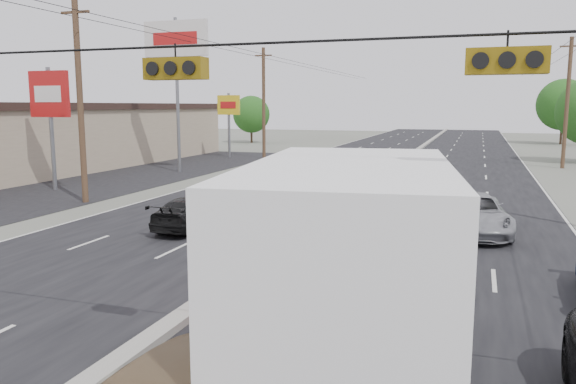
% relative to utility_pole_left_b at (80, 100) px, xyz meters
% --- Properties ---
extents(ground, '(200.00, 200.00, 0.00)m').
position_rel_utility_pole_left_b_xyz_m(ground, '(12.50, -15.00, -5.11)').
color(ground, '#606356').
rests_on(ground, ground).
extents(road_surface, '(20.00, 160.00, 0.02)m').
position_rel_utility_pole_left_b_xyz_m(road_surface, '(12.50, 15.00, -5.11)').
color(road_surface, black).
rests_on(road_surface, ground).
extents(center_median, '(0.50, 160.00, 0.20)m').
position_rel_utility_pole_left_b_xyz_m(center_median, '(12.50, 15.00, -5.01)').
color(center_median, gray).
rests_on(center_median, ground).
extents(strip_mall, '(12.00, 42.00, 4.60)m').
position_rel_utility_pole_left_b_xyz_m(strip_mall, '(-13.50, 10.00, -2.81)').
color(strip_mall, tan).
rests_on(strip_mall, ground).
extents(parking_lot, '(10.00, 42.00, 0.02)m').
position_rel_utility_pole_left_b_xyz_m(parking_lot, '(-4.50, 10.00, -5.11)').
color(parking_lot, black).
rests_on(parking_lot, ground).
extents(utility_pole_left_b, '(1.60, 0.30, 10.00)m').
position_rel_utility_pole_left_b_xyz_m(utility_pole_left_b, '(0.00, 0.00, 0.00)').
color(utility_pole_left_b, '#422D1E').
rests_on(utility_pole_left_b, ground).
extents(utility_pole_left_c, '(1.60, 0.30, 10.00)m').
position_rel_utility_pole_left_b_xyz_m(utility_pole_left_c, '(0.00, 25.00, 0.00)').
color(utility_pole_left_c, '#422D1E').
rests_on(utility_pole_left_c, ground).
extents(utility_pole_right_c, '(1.60, 0.30, 10.00)m').
position_rel_utility_pole_left_b_xyz_m(utility_pole_right_c, '(25.00, 25.00, 0.00)').
color(utility_pole_right_c, '#422D1E').
rests_on(utility_pole_right_c, ground).
extents(traffic_signals, '(25.00, 0.30, 0.54)m').
position_rel_utility_pole_left_b_xyz_m(traffic_signals, '(13.90, -15.00, 0.39)').
color(traffic_signals, black).
rests_on(traffic_signals, ground).
extents(pole_sign_mid, '(2.60, 0.25, 7.00)m').
position_rel_utility_pole_left_b_xyz_m(pole_sign_mid, '(-4.50, 3.00, 0.01)').
color(pole_sign_mid, slate).
rests_on(pole_sign_mid, ground).
extents(pole_sign_billboard, '(5.00, 0.25, 11.00)m').
position_rel_utility_pole_left_b_xyz_m(pole_sign_billboard, '(-2.00, 13.00, 3.76)').
color(pole_sign_billboard, slate).
rests_on(pole_sign_billboard, ground).
extents(pole_sign_far, '(2.20, 0.25, 6.00)m').
position_rel_utility_pole_left_b_xyz_m(pole_sign_far, '(-3.50, 25.00, -0.70)').
color(pole_sign_far, slate).
rests_on(pole_sign_far, ground).
extents(tree_left_far, '(4.80, 4.80, 6.12)m').
position_rel_utility_pole_left_b_xyz_m(tree_left_far, '(-9.50, 45.00, -1.39)').
color(tree_left_far, '#382619').
rests_on(tree_left_far, ground).
extents(tree_right_far, '(6.40, 6.40, 8.16)m').
position_rel_utility_pole_left_b_xyz_m(tree_right_far, '(28.50, 55.00, -0.15)').
color(tree_right_far, '#382619').
rests_on(tree_right_far, ground).
extents(box_truck, '(3.80, 8.25, 4.04)m').
position_rel_utility_pole_left_b_xyz_m(box_truck, '(16.86, -14.59, -3.04)').
color(box_truck, black).
rests_on(box_truck, ground).
extents(red_sedan, '(2.16, 4.87, 1.56)m').
position_rel_utility_pole_left_b_xyz_m(red_sedan, '(13.90, -10.14, -4.33)').
color(red_sedan, '#BA0B2A').
rests_on(red_sedan, ground).
extents(queue_car_a, '(1.93, 3.77, 1.23)m').
position_rel_utility_pole_left_b_xyz_m(queue_car_a, '(14.56, -2.51, -4.49)').
color(queue_car_a, black).
rests_on(queue_car_a, ground).
extents(queue_car_b, '(2.00, 4.72, 1.52)m').
position_rel_utility_pole_left_b_xyz_m(queue_car_b, '(16.96, -6.55, -4.35)').
color(queue_car_b, silver).
rests_on(queue_car_b, ground).
extents(queue_car_c, '(3.13, 5.64, 1.49)m').
position_rel_utility_pole_left_b_xyz_m(queue_car_c, '(18.62, -0.96, -4.36)').
color(queue_car_c, '#929399').
rests_on(queue_car_c, ground).
extents(oncoming_near, '(1.87, 4.41, 1.27)m').
position_rel_utility_pole_left_b_xyz_m(oncoming_near, '(8.13, -3.74, -4.47)').
color(oncoming_near, black).
rests_on(oncoming_near, ground).
extents(oncoming_far, '(2.76, 5.70, 1.56)m').
position_rel_utility_pole_left_b_xyz_m(oncoming_far, '(11.10, 6.24, -4.33)').
color(oncoming_far, '#B4B7BC').
rests_on(oncoming_far, ground).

